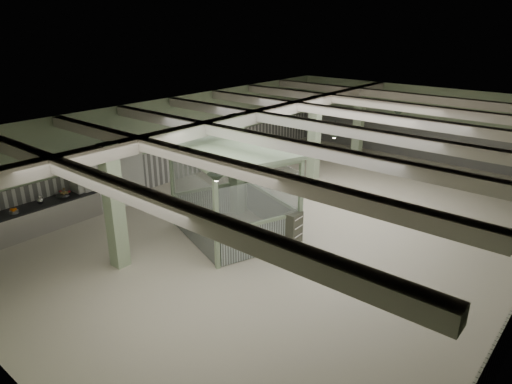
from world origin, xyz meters
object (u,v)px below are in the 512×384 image
Objects in this scene: prep_counter at (23,223)px; walkin_cooler at (106,176)px; filing_cabinet at (293,230)px; guard_booth at (233,179)px.

prep_counter is 2.05× the size of walkin_cooler.
prep_counter is at bearing -147.34° from filing_cabinet.
walkin_cooler reaches higher than filing_cabinet.
walkin_cooler is 2.20× the size of filing_cabinet.
guard_booth is at bearing 13.06° from walkin_cooler.
walkin_cooler is 0.58× the size of guard_booth.
guard_booth is (5.30, 1.23, 0.76)m from walkin_cooler.
walkin_cooler is 5.49m from guard_booth.
filing_cabinet is at bearing 33.76° from guard_booth.
prep_counter is 1.18× the size of guard_booth.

